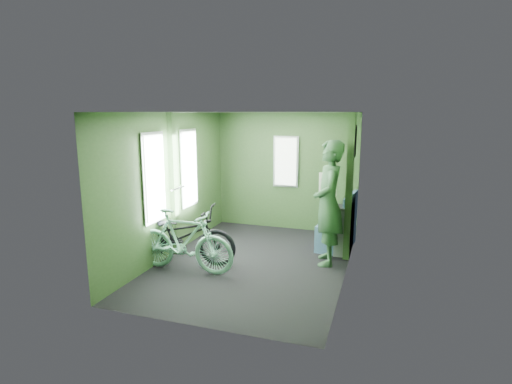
% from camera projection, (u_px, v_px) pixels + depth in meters
% --- Properties ---
extents(room, '(4.00, 4.02, 2.31)m').
position_uv_depth(room, '(252.00, 171.00, 5.99)').
color(room, black).
rests_on(room, ground).
extents(bicycle_black, '(1.79, 0.85, 0.95)m').
position_uv_depth(bicycle_black, '(182.00, 263.00, 6.20)').
color(bicycle_black, black).
rests_on(bicycle_black, ground).
extents(bicycle_mint, '(1.56, 0.49, 0.95)m').
position_uv_depth(bicycle_mint, '(185.00, 271.00, 5.88)').
color(bicycle_mint, '#81CFAF').
rests_on(bicycle_mint, ground).
extents(passenger, '(0.59, 0.77, 1.90)m').
position_uv_depth(passenger, '(328.00, 203.00, 6.03)').
color(passenger, '#2E5532').
rests_on(passenger, ground).
extents(waste_box, '(0.24, 0.33, 0.81)m').
position_uv_depth(waste_box, '(343.00, 231.00, 6.51)').
color(waste_box, gray).
rests_on(waste_box, ground).
extents(bench_seat, '(0.61, 0.96, 0.95)m').
position_uv_depth(bench_seat, '(338.00, 232.00, 6.87)').
color(bench_seat, '#2A4359').
rests_on(bench_seat, ground).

